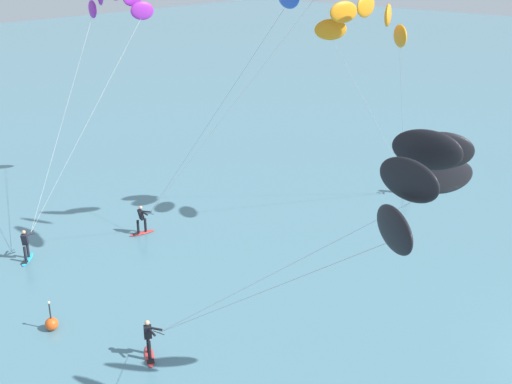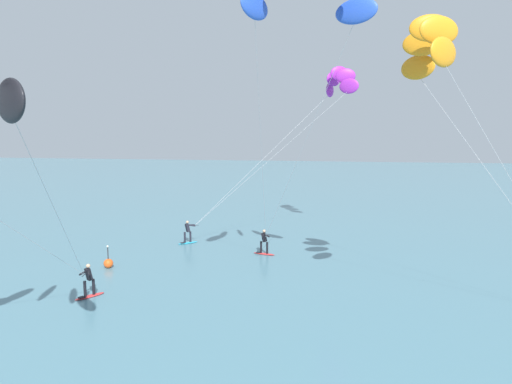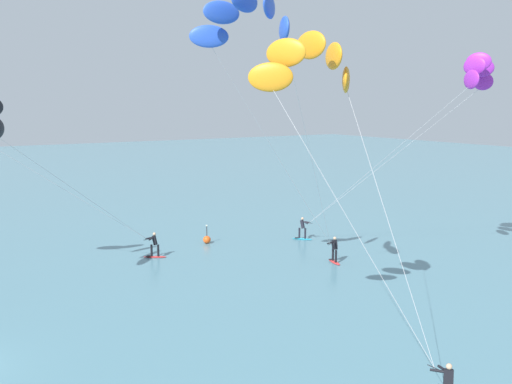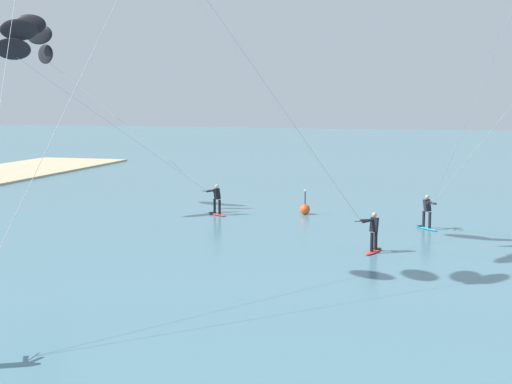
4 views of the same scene
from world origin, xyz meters
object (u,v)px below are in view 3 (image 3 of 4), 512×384
at_px(kitesurfer_mid_water, 249,29).
at_px(marker_buoy, 207,239).
at_px(kitesurfer_nearshore, 315,74).
at_px(kitesurfer_far_out, 467,81).

xyz_separation_m(kitesurfer_mid_water, marker_buoy, (-11.74, 3.60, -13.20)).
distance_m(kitesurfer_mid_water, marker_buoy, 18.03).
xyz_separation_m(kitesurfer_nearshore, kitesurfer_mid_water, (-5.50, 0.32, 2.34)).
bearing_deg(kitesurfer_mid_water, kitesurfer_far_out, 85.95).
xyz_separation_m(kitesurfer_nearshore, kitesurfer_far_out, (-4.45, 15.20, 0.19)).
distance_m(kitesurfer_nearshore, kitesurfer_far_out, 15.84).
xyz_separation_m(kitesurfer_far_out, marker_buoy, (-12.80, -11.29, -11.06)).
distance_m(kitesurfer_nearshore, marker_buoy, 20.75).
relative_size(kitesurfer_nearshore, marker_buoy, 9.30).
bearing_deg(kitesurfer_nearshore, marker_buoy, 167.19).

